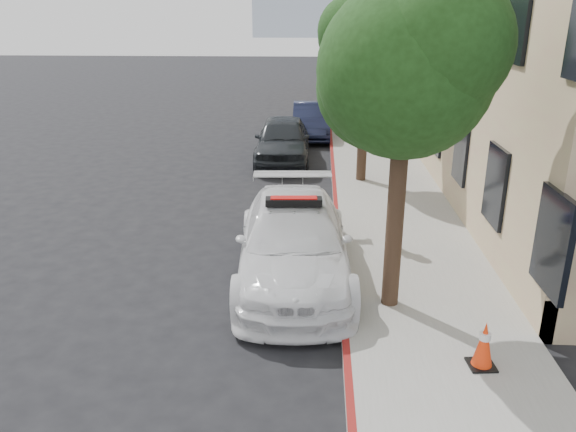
{
  "coord_description": "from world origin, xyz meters",
  "views": [
    {
      "loc": [
        1.57,
        -11.12,
        5.11
      ],
      "look_at": [
        0.93,
        0.15,
        1.0
      ],
      "focal_mm": 35.0,
      "sensor_mm": 36.0,
      "label": 1
    }
  ],
  "objects_px": {
    "police_car": "(294,242)",
    "traffic_cone": "(484,345)",
    "parked_car_far": "(311,120)",
    "parked_car_mid": "(283,140)",
    "fire_hydrant": "(394,230)"
  },
  "relations": [
    {
      "from": "parked_car_mid",
      "to": "traffic_cone",
      "type": "relative_size",
      "value": 6.33
    },
    {
      "from": "fire_hydrant",
      "to": "traffic_cone",
      "type": "bearing_deg",
      "value": -101.91
    },
    {
      "from": "police_car",
      "to": "parked_car_far",
      "type": "height_order",
      "value": "police_car"
    },
    {
      "from": "police_car",
      "to": "fire_hydrant",
      "type": "distance_m",
      "value": 2.51
    },
    {
      "from": "police_car",
      "to": "traffic_cone",
      "type": "height_order",
      "value": "police_car"
    },
    {
      "from": "parked_car_far",
      "to": "police_car",
      "type": "bearing_deg",
      "value": -91.91
    },
    {
      "from": "parked_car_mid",
      "to": "traffic_cone",
      "type": "distance_m",
      "value": 13.11
    },
    {
      "from": "parked_car_mid",
      "to": "parked_car_far",
      "type": "xyz_separation_m",
      "value": [
        0.94,
        4.33,
        -0.08
      ]
    },
    {
      "from": "parked_car_mid",
      "to": "fire_hydrant",
      "type": "xyz_separation_m",
      "value": [
        3.0,
        -8.19,
        -0.2
      ]
    },
    {
      "from": "fire_hydrant",
      "to": "police_car",
      "type": "bearing_deg",
      "value": -171.86
    },
    {
      "from": "parked_car_mid",
      "to": "traffic_cone",
      "type": "xyz_separation_m",
      "value": [
        3.79,
        -12.55,
        -0.29
      ]
    },
    {
      "from": "parked_car_far",
      "to": "traffic_cone",
      "type": "relative_size",
      "value": 5.9
    },
    {
      "from": "police_car",
      "to": "parked_car_far",
      "type": "relative_size",
      "value": 1.27
    },
    {
      "from": "police_car",
      "to": "parked_car_mid",
      "type": "xyz_separation_m",
      "value": [
        -0.84,
        9.45,
        0.01
      ]
    },
    {
      "from": "parked_car_far",
      "to": "fire_hydrant",
      "type": "xyz_separation_m",
      "value": [
        2.06,
        -12.52,
        -0.12
      ]
    }
  ]
}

